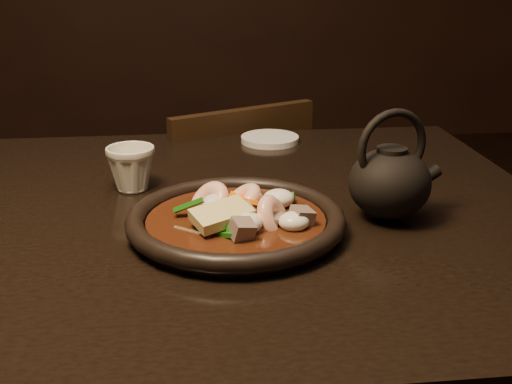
{
  "coord_description": "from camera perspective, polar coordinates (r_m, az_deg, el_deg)",
  "views": [
    {
      "loc": [
        0.22,
        -0.92,
        1.12
      ],
      "look_at": [
        0.32,
        -0.07,
        0.8
      ],
      "focal_mm": 45.0,
      "sensor_mm": 36.0,
      "label": 1
    }
  ],
  "objects": [
    {
      "name": "plate",
      "position": [
        0.91,
        -1.79,
        -2.63
      ],
      "size": [
        0.31,
        0.31,
        0.03
      ],
      "color": "black",
      "rests_on": "table"
    },
    {
      "name": "tea_cup",
      "position": [
        1.08,
        -11.03,
        2.19
      ],
      "size": [
        0.1,
        0.09,
        0.08
      ],
      "primitive_type": "imported",
      "rotation": [
        0.0,
        0.0,
        0.26
      ],
      "color": "beige",
      "rests_on": "table"
    },
    {
      "name": "teapot",
      "position": [
        0.96,
        11.84,
        1.11
      ],
      "size": [
        0.15,
        0.12,
        0.16
      ],
      "rotation": [
        0.0,
        0.0,
        0.26
      ],
      "color": "black",
      "rests_on": "table"
    },
    {
      "name": "stirfry",
      "position": [
        0.91,
        -1.37,
        -2.18
      ],
      "size": [
        0.2,
        0.19,
        0.07
      ],
      "color": "#351609",
      "rests_on": "plate"
    },
    {
      "name": "chair",
      "position": [
        1.64,
        -2.94,
        -4.35
      ],
      "size": [
        0.5,
        0.5,
        0.8
      ],
      "rotation": [
        0.0,
        0.0,
        3.57
      ],
      "color": "black",
      "rests_on": "floor"
    },
    {
      "name": "saucer_right",
      "position": [
        1.35,
        1.24,
        4.73
      ],
      "size": [
        0.12,
        0.12,
        0.01
      ],
      "primitive_type": "cylinder",
      "color": "white",
      "rests_on": "table"
    },
    {
      "name": "table",
      "position": [
        1.05,
        -18.28,
        -5.93
      ],
      "size": [
        1.6,
        0.9,
        0.75
      ],
      "color": "black",
      "rests_on": "floor"
    }
  ]
}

